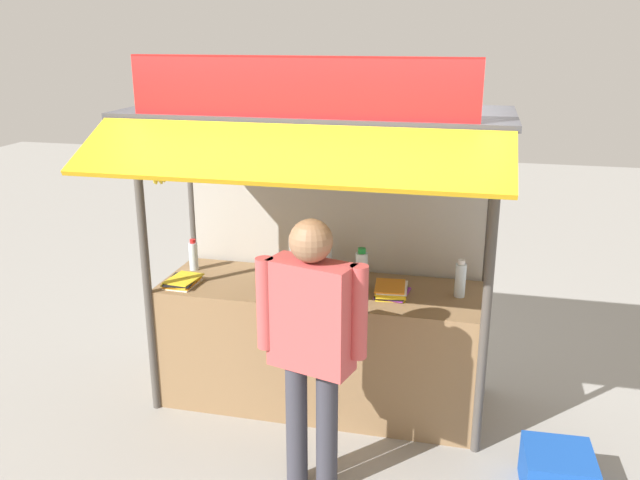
# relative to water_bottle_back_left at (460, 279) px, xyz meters

# --- Properties ---
(ground_plane) EXTENTS (20.00, 20.00, 0.00)m
(ground_plane) POSITION_rel_water_bottle_back_left_xyz_m (-0.97, -0.05, -1.03)
(ground_plane) COLOR gray
(stall_counter) EXTENTS (2.28, 0.76, 0.91)m
(stall_counter) POSITION_rel_water_bottle_back_left_xyz_m (-0.97, -0.05, -0.58)
(stall_counter) COLOR olive
(stall_counter) RESTS_ON ground
(stall_structure) EXTENTS (2.48, 1.55, 2.51)m
(stall_structure) POSITION_rel_water_bottle_back_left_xyz_m (-0.97, 0.02, 0.50)
(stall_structure) COLOR #4C4742
(stall_structure) RESTS_ON ground
(water_bottle_back_left) EXTENTS (0.07, 0.07, 0.27)m
(water_bottle_back_left) POSITION_rel_water_bottle_back_left_xyz_m (0.00, 0.00, 0.00)
(water_bottle_back_left) COLOR silver
(water_bottle_back_left) RESTS_ON stall_counter
(water_bottle_front_left) EXTENTS (0.07, 0.07, 0.26)m
(water_bottle_front_left) POSITION_rel_water_bottle_back_left_xyz_m (-0.97, 0.18, -0.00)
(water_bottle_front_left) COLOR silver
(water_bottle_front_left) RESTS_ON stall_counter
(water_bottle_far_right) EXTENTS (0.07, 0.07, 0.24)m
(water_bottle_far_right) POSITION_rel_water_bottle_back_left_xyz_m (-1.99, 0.08, -0.01)
(water_bottle_far_right) COLOR silver
(water_bottle_far_right) RESTS_ON stall_counter
(water_bottle_right) EXTENTS (0.08, 0.08, 0.30)m
(water_bottle_right) POSITION_rel_water_bottle_back_left_xyz_m (-0.68, -0.02, 0.02)
(water_bottle_right) COLOR silver
(water_bottle_right) RESTS_ON stall_counter
(magazine_stack_far_left) EXTENTS (0.23, 0.30, 0.05)m
(magazine_stack_far_left) POSITION_rel_water_bottle_back_left_xyz_m (-1.94, -0.23, -0.10)
(magazine_stack_far_left) COLOR white
(magazine_stack_far_left) RESTS_ON stall_counter
(magazine_stack_left) EXTENTS (0.25, 0.31, 0.07)m
(magazine_stack_left) POSITION_rel_water_bottle_back_left_xyz_m (-0.46, -0.09, -0.09)
(magazine_stack_left) COLOR yellow
(magazine_stack_left) RESTS_ON stall_counter
(banana_bunch_rightmost) EXTENTS (0.09, 0.09, 0.26)m
(banana_bunch_rightmost) POSITION_rel_water_bottle_back_left_xyz_m (-0.24, -0.53, 0.80)
(banana_bunch_rightmost) COLOR #332D23
(banana_bunch_leftmost) EXTENTS (0.11, 0.11, 0.32)m
(banana_bunch_leftmost) POSITION_rel_water_bottle_back_left_xyz_m (-1.91, -0.53, 0.76)
(banana_bunch_leftmost) COLOR #332D23
(vendor_person) EXTENTS (0.64, 0.32, 1.68)m
(vendor_person) POSITION_rel_water_bottle_back_left_xyz_m (-0.79, -1.02, -0.02)
(vendor_person) COLOR #383842
(vendor_person) RESTS_ON ground
(plastic_crate) EXTENTS (0.42, 0.42, 0.28)m
(plastic_crate) POSITION_rel_water_bottle_back_left_xyz_m (0.65, -0.76, -0.89)
(plastic_crate) COLOR #194CB2
(plastic_crate) RESTS_ON ground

